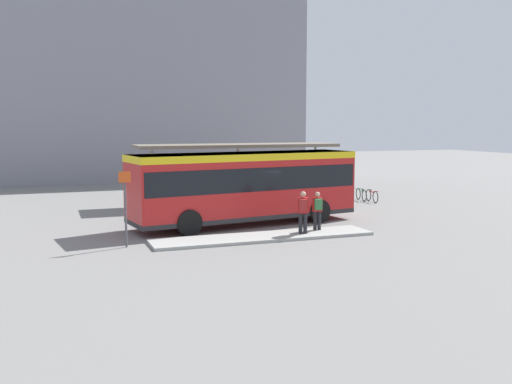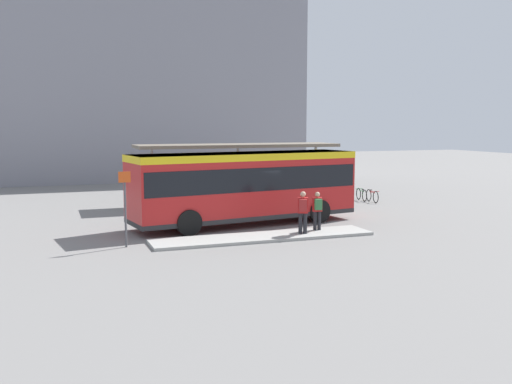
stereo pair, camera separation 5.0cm
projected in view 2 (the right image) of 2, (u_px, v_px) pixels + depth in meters
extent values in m
plane|color=slate|center=(245.00, 224.00, 25.81)|extent=(120.00, 120.00, 0.00)
cube|color=#9E9E99|center=(263.00, 237.00, 22.62)|extent=(8.99, 1.80, 0.12)
cube|color=red|center=(245.00, 185.00, 25.60)|extent=(10.65, 4.06, 2.90)
cube|color=yellow|center=(245.00, 156.00, 25.44)|extent=(10.67, 4.08, 0.30)
cube|color=black|center=(245.00, 177.00, 25.55)|extent=(10.45, 4.06, 1.01)
cube|color=black|center=(338.00, 173.00, 28.03)|extent=(0.43, 2.30, 1.11)
cube|color=#28282B|center=(245.00, 215.00, 25.76)|extent=(10.66, 4.07, 0.20)
cylinder|color=black|center=(291.00, 205.00, 28.34)|extent=(1.10, 0.44, 1.07)
cylinder|color=black|center=(319.00, 211.00, 26.23)|extent=(1.10, 0.44, 1.07)
cylinder|color=black|center=(168.00, 214.00, 25.26)|extent=(1.10, 0.44, 1.07)
cylinder|color=black|center=(189.00, 223.00, 23.15)|extent=(1.10, 0.44, 1.07)
cylinder|color=#232328|center=(300.00, 223.00, 22.99)|extent=(0.16, 0.16, 0.84)
cylinder|color=#232328|center=(305.00, 223.00, 22.97)|extent=(0.16, 0.16, 0.84)
cube|color=#B21E1E|center=(303.00, 205.00, 22.89)|extent=(0.47, 0.37, 0.63)
cube|color=maroon|center=(303.00, 205.00, 22.68)|extent=(0.37, 0.31, 0.48)
sphere|color=tan|center=(303.00, 194.00, 22.84)|extent=(0.23, 0.23, 0.23)
cylinder|color=#232328|center=(315.00, 221.00, 23.75)|extent=(0.15, 0.15, 0.78)
cylinder|color=#232328|center=(319.00, 221.00, 23.77)|extent=(0.15, 0.15, 0.78)
cube|color=#B21E1E|center=(317.00, 204.00, 23.68)|extent=(0.43, 0.30, 0.59)
cube|color=#337542|center=(318.00, 204.00, 23.48)|extent=(0.33, 0.26, 0.45)
sphere|color=tan|center=(317.00, 194.00, 23.63)|extent=(0.21, 0.21, 0.21)
torus|color=black|center=(376.00, 197.00, 32.84)|extent=(0.13, 0.70, 0.70)
torus|color=black|center=(369.00, 195.00, 33.75)|extent=(0.13, 0.70, 0.70)
cylinder|color=red|center=(372.00, 192.00, 33.26)|extent=(0.12, 0.74, 0.04)
cylinder|color=red|center=(371.00, 193.00, 33.44)|extent=(0.04, 0.04, 0.34)
cube|color=black|center=(371.00, 190.00, 33.42)|extent=(0.09, 0.19, 0.04)
cylinder|color=red|center=(375.00, 192.00, 32.89)|extent=(0.48, 0.09, 0.03)
torus|color=black|center=(359.00, 194.00, 34.39)|extent=(0.15, 0.69, 0.70)
torus|color=black|center=(365.00, 196.00, 33.48)|extent=(0.15, 0.69, 0.70)
cylinder|color=#287F3D|center=(362.00, 191.00, 33.91)|extent=(0.15, 0.73, 0.04)
cylinder|color=#287F3D|center=(363.00, 192.00, 33.75)|extent=(0.04, 0.04, 0.34)
cube|color=black|center=(363.00, 189.00, 33.73)|extent=(0.10, 0.19, 0.04)
cylinder|color=#287F3D|center=(359.00, 189.00, 34.27)|extent=(0.48, 0.10, 0.03)
cube|color=#706656|center=(238.00, 146.00, 32.37)|extent=(11.55, 2.90, 0.18)
cylinder|color=gray|center=(152.00, 178.00, 30.90)|extent=(0.16, 0.16, 3.22)
cylinder|color=gray|center=(315.00, 173.00, 34.24)|extent=(0.16, 0.16, 3.22)
cylinder|color=gray|center=(238.00, 175.00, 32.57)|extent=(0.16, 0.16, 3.22)
cylinder|color=#4C4C51|center=(126.00, 215.00, 20.90)|extent=(0.08, 0.08, 2.40)
cube|color=#D84C19|center=(124.00, 177.00, 20.74)|extent=(0.44, 0.03, 0.40)
cube|color=gray|center=(137.00, 90.00, 49.75)|extent=(26.52, 13.14, 14.95)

